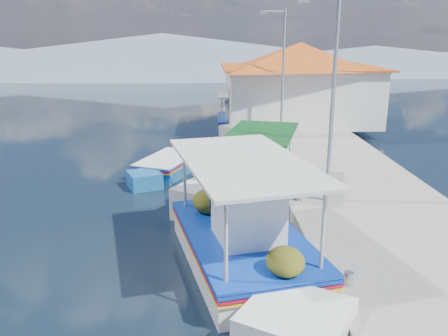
{
  "coord_description": "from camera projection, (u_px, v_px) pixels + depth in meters",
  "views": [
    {
      "loc": [
        0.93,
        -11.42,
        5.5
      ],
      "look_at": [
        1.49,
        2.9,
        1.3
      ],
      "focal_mm": 37.64,
      "sensor_mm": 36.0,
      "label": 1
    }
  ],
  "objects": [
    {
      "name": "ground",
      "position": [
        172.0,
        246.0,
        12.46
      ],
      "size": [
        160.0,
        160.0,
        0.0
      ],
      "primitive_type": "plane",
      "color": "black",
      "rests_on": "ground"
    },
    {
      "name": "harbor_building",
      "position": [
        299.0,
        81.0,
        26.3
      ],
      "size": [
        10.49,
        10.49,
        4.4
      ],
      "color": "white",
      "rests_on": "quay"
    },
    {
      "name": "lamp_post_near",
      "position": [
        330.0,
        90.0,
        13.47
      ],
      "size": [
        1.21,
        0.14,
        6.0
      ],
      "color": "#A5A8AD",
      "rests_on": "quay"
    },
    {
      "name": "main_caique",
      "position": [
        244.0,
        242.0,
        11.4
      ],
      "size": [
        3.92,
        8.75,
        2.96
      ],
      "rotation": [
        0.0,
        0.0,
        -0.23
      ],
      "color": "silver",
      "rests_on": "ground"
    },
    {
      "name": "mountain_ridge",
      "position": [
        245.0,
        56.0,
        65.83
      ],
      "size": [
        171.4,
        96.0,
        5.5
      ],
      "color": "slate",
      "rests_on": "ground"
    },
    {
      "name": "caique_far",
      "position": [
        234.0,
        121.0,
        27.62
      ],
      "size": [
        1.97,
        6.33,
        2.22
      ],
      "rotation": [
        0.0,
        0.0,
        0.02
      ],
      "color": "silver",
      "rests_on": "ground"
    },
    {
      "name": "quay",
      "position": [
        333.0,
        170.0,
        18.37
      ],
      "size": [
        5.0,
        44.0,
        0.5
      ],
      "primitive_type": "cube",
      "color": "#9E9A93",
      "rests_on": "ground"
    },
    {
      "name": "lamp_post_far",
      "position": [
        281.0,
        67.0,
        22.1
      ],
      "size": [
        1.21,
        0.14,
        6.0
      ],
      "color": "#A5A8AD",
      "rests_on": "quay"
    },
    {
      "name": "caique_blue_hull",
      "position": [
        168.0,
        166.0,
        18.86
      ],
      "size": [
        2.96,
        5.07,
        0.98
      ],
      "rotation": [
        0.0,
        0.0,
        0.4
      ],
      "color": "#195898",
      "rests_on": "ground"
    },
    {
      "name": "caique_green_canopy",
      "position": [
        259.0,
        187.0,
        15.97
      ],
      "size": [
        3.29,
        6.65,
        2.59
      ],
      "rotation": [
        0.0,
        0.0,
        0.28
      ],
      "color": "silver",
      "rests_on": "ground"
    },
    {
      "name": "bollards",
      "position": [
        284.0,
        166.0,
        17.46
      ],
      "size": [
        0.2,
        17.2,
        0.3
      ],
      "color": "#A5A8AD",
      "rests_on": "quay"
    }
  ]
}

